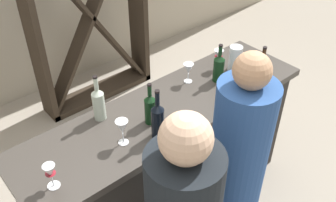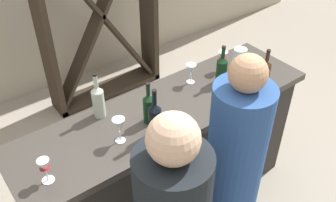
{
  "view_description": "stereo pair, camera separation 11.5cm",
  "coord_description": "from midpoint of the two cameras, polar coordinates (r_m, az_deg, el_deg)",
  "views": [
    {
      "loc": [
        -1.25,
        -1.46,
        2.51
      ],
      "look_at": [
        0.0,
        0.0,
        1.05
      ],
      "focal_mm": 40.24,
      "sensor_mm": 36.0,
      "label": 1
    },
    {
      "loc": [
        -1.16,
        -1.53,
        2.51
      ],
      "look_at": [
        0.0,
        0.0,
        1.05
      ],
      "focal_mm": 40.24,
      "sensor_mm": 36.0,
      "label": 2
    }
  ],
  "objects": [
    {
      "name": "wine_glass_near_left",
      "position": [
        2.0,
        -16.62,
        -9.64
      ],
      "size": [
        0.07,
        0.07,
        0.15
      ],
      "color": "white",
      "rests_on": "bar_counter"
    },
    {
      "name": "wine_glass_near_right",
      "position": [
        2.79,
        9.46,
        6.49
      ],
      "size": [
        0.07,
        0.07,
        0.15
      ],
      "color": "white",
      "rests_on": "bar_counter"
    },
    {
      "name": "bar_counter",
      "position": [
        2.77,
        1.2,
        -8.98
      ],
      "size": [
        2.09,
        0.59,
        1.0
      ],
      "color": "#2A2723",
      "rests_on": "ground"
    },
    {
      "name": "wine_bottle_second_right_dark_green",
      "position": [
        2.65,
        9.37,
        4.79
      ],
      "size": [
        0.08,
        0.08,
        0.29
      ],
      "color": "black",
      "rests_on": "bar_counter"
    },
    {
      "name": "wine_bottle_center_dark_green",
      "position": [
        2.26,
        -1.48,
        -1.01
      ],
      "size": [
        0.07,
        0.07,
        0.28
      ],
      "color": "black",
      "rests_on": "bar_counter"
    },
    {
      "name": "wine_glass_near_center",
      "position": [
        2.14,
        -5.91,
        -3.8
      ],
      "size": [
        0.07,
        0.07,
        0.16
      ],
      "color": "white",
      "rests_on": "bar_counter"
    },
    {
      "name": "wine_glass_far_left",
      "position": [
        2.62,
        4.76,
        4.7
      ],
      "size": [
        0.07,
        0.07,
        0.14
      ],
      "color": "white",
      "rests_on": "bar_counter"
    },
    {
      "name": "person_left_guest",
      "position": [
        2.35,
        11.03,
        -11.77
      ],
      "size": [
        0.37,
        0.37,
        1.62
      ],
      "rotation": [
        0.0,
        0.0,
        1.43
      ],
      "color": "#284C8C",
      "rests_on": "ground"
    },
    {
      "name": "water_pitcher",
      "position": [
        2.79,
        11.9,
        5.96
      ],
      "size": [
        0.1,
        0.1,
        0.2
      ],
      "color": "silver",
      "rests_on": "bar_counter"
    },
    {
      "name": "wine_bottle_second_left_near_black",
      "position": [
        2.15,
        -0.47,
        -2.78
      ],
      "size": [
        0.08,
        0.08,
        0.33
      ],
      "color": "black",
      "rests_on": "bar_counter"
    },
    {
      "name": "wine_bottle_rightmost_amber_brown",
      "position": [
        2.69,
        15.65,
        4.24
      ],
      "size": [
        0.08,
        0.08,
        0.28
      ],
      "color": "#331E0F",
      "rests_on": "bar_counter"
    },
    {
      "name": "wine_rack",
      "position": [
        3.86,
        -9.48,
        12.87
      ],
      "size": [
        1.23,
        0.28,
        1.88
      ],
      "color": "#33281E",
      "rests_on": "ground"
    },
    {
      "name": "wine_bottle_leftmost_clear_pale",
      "position": [
        2.33,
        -9.14,
        0.08
      ],
      "size": [
        0.08,
        0.08,
        0.31
      ],
      "color": "#B7C6B2",
      "rests_on": "bar_counter"
    }
  ]
}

